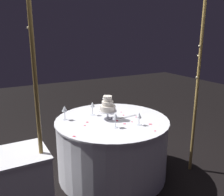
% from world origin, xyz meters
% --- Properties ---
extents(ground_plane, '(12.00, 12.00, 0.00)m').
position_xyz_m(ground_plane, '(0.00, 0.00, 0.00)').
color(ground_plane, black).
extents(decorative_arch, '(1.95, 0.06, 2.35)m').
position_xyz_m(decorative_arch, '(0.00, 0.41, 1.50)').
color(decorative_arch, olive).
rests_on(decorative_arch, ground).
extents(main_table, '(1.37, 1.37, 0.73)m').
position_xyz_m(main_table, '(0.00, 0.00, 0.36)').
color(main_table, white).
rests_on(main_table, ground).
extents(side_table, '(0.48, 0.48, 0.71)m').
position_xyz_m(side_table, '(1.12, 0.32, 0.35)').
color(side_table, white).
rests_on(side_table, ground).
extents(tiered_cake, '(0.22, 0.22, 0.29)m').
position_xyz_m(tiered_cake, '(0.04, -0.04, 0.89)').
color(tiered_cake, silver).
rests_on(tiered_cake, main_table).
extents(wine_glass_0, '(0.06, 0.06, 0.15)m').
position_xyz_m(wine_glass_0, '(-0.18, 0.31, 0.83)').
color(wine_glass_0, silver).
rests_on(wine_glass_0, main_table).
extents(wine_glass_1, '(0.07, 0.07, 0.18)m').
position_xyz_m(wine_glass_1, '(0.50, -0.27, 0.86)').
color(wine_glass_1, silver).
rests_on(wine_glass_1, main_table).
extents(wine_glass_2, '(0.06, 0.06, 0.14)m').
position_xyz_m(wine_glass_2, '(-0.05, -0.23, 0.83)').
color(wine_glass_2, silver).
rests_on(wine_glass_2, main_table).
extents(wine_glass_3, '(0.07, 0.07, 0.16)m').
position_xyz_m(wine_glass_3, '(0.09, 0.24, 0.85)').
color(wine_glass_3, silver).
rests_on(wine_glass_3, main_table).
extents(wine_glass_4, '(0.06, 0.06, 0.17)m').
position_xyz_m(wine_glass_4, '(0.14, -0.26, 0.85)').
color(wine_glass_4, silver).
rests_on(wine_glass_4, main_table).
extents(wine_glass_5, '(0.07, 0.07, 0.17)m').
position_xyz_m(wine_glass_5, '(-0.18, -0.54, 0.86)').
color(wine_glass_5, silver).
rests_on(wine_glass_5, main_table).
extents(cake_knife, '(0.30, 0.05, 0.01)m').
position_xyz_m(cake_knife, '(-0.18, 0.02, 0.73)').
color(cake_knife, silver).
rests_on(cake_knife, main_table).
extents(rose_petal_0, '(0.03, 0.02, 0.00)m').
position_xyz_m(rose_petal_0, '(-0.23, 0.54, 0.73)').
color(rose_petal_0, '#E02D47').
rests_on(rose_petal_0, main_table).
extents(rose_petal_1, '(0.05, 0.05, 0.00)m').
position_xyz_m(rose_petal_1, '(-0.31, 0.35, 0.73)').
color(rose_petal_1, '#E02D47').
rests_on(rose_petal_1, main_table).
extents(rose_petal_2, '(0.02, 0.03, 0.00)m').
position_xyz_m(rose_petal_2, '(-0.24, -0.19, 0.73)').
color(rose_petal_2, '#E02D47').
rests_on(rose_petal_2, main_table).
extents(rose_petal_3, '(0.04, 0.05, 0.00)m').
position_xyz_m(rose_petal_3, '(-0.03, 0.07, 0.73)').
color(rose_petal_3, '#E02D47').
rests_on(rose_petal_3, main_table).
extents(rose_petal_4, '(0.03, 0.02, 0.00)m').
position_xyz_m(rose_petal_4, '(0.37, 0.03, 0.73)').
color(rose_petal_4, '#E02D47').
rests_on(rose_petal_4, main_table).
extents(rose_petal_5, '(0.03, 0.02, 0.00)m').
position_xyz_m(rose_petal_5, '(-0.16, 0.19, 0.73)').
color(rose_petal_5, '#E02D47').
rests_on(rose_petal_5, main_table).
extents(rose_petal_6, '(0.04, 0.04, 0.00)m').
position_xyz_m(rose_petal_6, '(-0.05, 0.20, 0.73)').
color(rose_petal_6, '#E02D47').
rests_on(rose_petal_6, main_table).
extents(rose_petal_7, '(0.03, 0.04, 0.00)m').
position_xyz_m(rose_petal_7, '(-0.11, 0.01, 0.73)').
color(rose_petal_7, '#E02D47').
rests_on(rose_petal_7, main_table).
extents(rose_petal_8, '(0.03, 0.03, 0.00)m').
position_xyz_m(rose_petal_8, '(-0.13, -0.23, 0.73)').
color(rose_petal_8, '#E02D47').
rests_on(rose_petal_8, main_table).
extents(rose_petal_9, '(0.02, 0.03, 0.00)m').
position_xyz_m(rose_petal_9, '(-0.02, -0.27, 0.73)').
color(rose_petal_9, '#E02D47').
rests_on(rose_petal_9, main_table).
extents(rose_petal_10, '(0.03, 0.02, 0.00)m').
position_xyz_m(rose_petal_10, '(-0.20, -0.06, 0.73)').
color(rose_petal_10, '#E02D47').
rests_on(rose_petal_10, main_table).
extents(rose_petal_11, '(0.04, 0.04, 0.00)m').
position_xyz_m(rose_petal_11, '(0.58, 0.26, 0.73)').
color(rose_petal_11, '#E02D47').
rests_on(rose_petal_11, main_table).
extents(rose_petal_12, '(0.05, 0.05, 0.00)m').
position_xyz_m(rose_petal_12, '(0.30, -0.05, 0.73)').
color(rose_petal_12, '#E02D47').
rests_on(rose_petal_12, main_table).
extents(rose_petal_13, '(0.04, 0.04, 0.00)m').
position_xyz_m(rose_petal_13, '(-0.31, 0.08, 0.73)').
color(rose_petal_13, '#E02D47').
rests_on(rose_petal_13, main_table).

